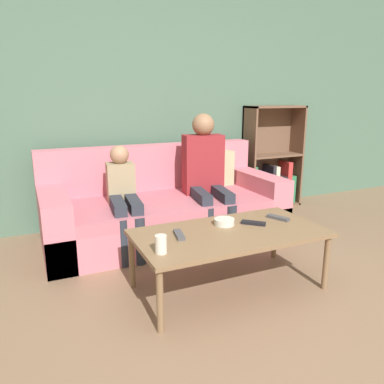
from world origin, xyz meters
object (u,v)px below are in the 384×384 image
object	(u,v)px
tv_remote_1	(278,218)
tv_remote_2	(179,235)
tv_remote_0	(253,223)
couch	(164,208)
cup_near	(161,244)
snack_bowl	(224,222)
person_child	(123,193)
bookshelf	(270,170)
coffee_table	(229,236)
person_adult	(205,168)

from	to	relation	value
tv_remote_1	tv_remote_2	world-z (taller)	same
tv_remote_0	couch	bearing A→B (deg)	57.94
tv_remote_2	cup_near	bearing A→B (deg)	-122.84
cup_near	snack_bowl	world-z (taller)	cup_near
person_child	tv_remote_2	bearing A→B (deg)	-75.96
snack_bowl	couch	bearing A→B (deg)	94.71
bookshelf	tv_remote_2	world-z (taller)	bookshelf
tv_remote_0	snack_bowl	world-z (taller)	snack_bowl
coffee_table	cup_near	world-z (taller)	cup_near
cup_near	tv_remote_2	distance (m)	0.29
couch	snack_bowl	bearing A→B (deg)	-85.29
cup_near	tv_remote_0	xyz separation A→B (m)	(0.77, 0.20, -0.04)
person_adult	tv_remote_1	xyz separation A→B (m)	(0.12, -0.98, -0.22)
person_child	snack_bowl	distance (m)	1.00
cup_near	tv_remote_0	world-z (taller)	cup_near
person_child	cup_near	xyz separation A→B (m)	(-0.07, -1.14, -0.03)
coffee_table	tv_remote_1	world-z (taller)	tv_remote_1
coffee_table	cup_near	distance (m)	0.57
bookshelf	tv_remote_2	xyz separation A→B (m)	(-1.82, -1.53, -0.01)
person_child	cup_near	bearing A→B (deg)	-87.20
couch	tv_remote_2	bearing A→B (deg)	-105.13
coffee_table	snack_bowl	world-z (taller)	snack_bowl
bookshelf	coffee_table	bearing A→B (deg)	-133.07
tv_remote_2	tv_remote_1	bearing A→B (deg)	12.72
couch	snack_bowl	world-z (taller)	couch
couch	tv_remote_2	size ratio (longest dim) A/B	12.39
couch	bookshelf	distance (m)	1.60
bookshelf	person_adult	size ratio (longest dim) A/B	1.04
bookshelf	tv_remote_1	distance (m)	1.82
couch	person_child	bearing A→B (deg)	-160.26
couch	coffee_table	xyz separation A→B (m)	(0.05, -1.14, 0.12)
coffee_table	person_child	size ratio (longest dim) A/B	1.44
bookshelf	tv_remote_2	size ratio (longest dim) A/B	6.79
couch	snack_bowl	distance (m)	1.03
couch	person_adult	world-z (taller)	person_adult
person_child	person_adult	bearing A→B (deg)	10.52
person_adult	couch	bearing A→B (deg)	175.22
person_child	cup_near	distance (m)	1.15
snack_bowl	tv_remote_0	bearing A→B (deg)	-22.75
person_adult	cup_near	world-z (taller)	person_adult
tv_remote_0	tv_remote_1	size ratio (longest dim) A/B	0.89
person_child	tv_remote_0	xyz separation A→B (m)	(0.70, -0.94, -0.07)
couch	coffee_table	world-z (taller)	couch
couch	tv_remote_2	distance (m)	1.14
bookshelf	tv_remote_2	bearing A→B (deg)	-140.00
person_adult	tv_remote_2	xyz separation A→B (m)	(-0.68, -1.00, -0.22)
snack_bowl	coffee_table	bearing A→B (deg)	-104.90
cup_near	tv_remote_0	size ratio (longest dim) A/B	0.69
person_adult	tv_remote_1	size ratio (longest dim) A/B	6.54
couch	cup_near	distance (m)	1.40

